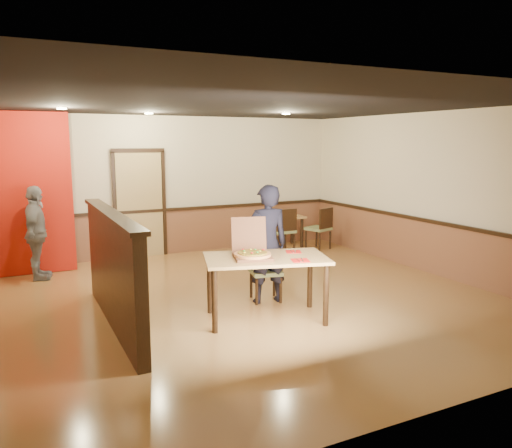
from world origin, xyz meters
The scene contains 26 objects.
floor centered at (0.00, 0.00, 0.00)m, with size 7.00×7.00×0.00m, color #A57440.
ceiling centered at (0.00, 0.00, 2.80)m, with size 7.00×7.00×0.00m, color black.
wall_back centered at (0.00, 3.50, 1.40)m, with size 7.00×7.00×0.00m, color beige.
wall_right centered at (3.50, 0.00, 1.40)m, with size 7.00×7.00×0.00m, color beige.
wainscot_back centered at (0.00, 3.47, 0.45)m, with size 7.00×0.04×0.90m, color brown.
chair_rail_back centered at (0.00, 3.45, 0.92)m, with size 7.00×0.06×0.06m, color black.
wainscot_right centered at (3.47, 0.00, 0.45)m, with size 0.04×7.00×0.90m, color brown.
chair_rail_right centered at (3.45, 0.00, 0.92)m, with size 0.06×7.00×0.06m, color black.
back_door centered at (-0.80, 3.46, 1.05)m, with size 0.90×0.06×2.10m, color tan.
booth_partition centered at (-2.00, -0.20, 0.74)m, with size 0.20×3.10×1.44m.
red_accent_panel centered at (-2.90, 3.00, 1.40)m, with size 1.60×0.20×2.78m, color #B7190D.
spot_a centered at (-2.30, 1.80, 2.78)m, with size 0.14×0.14×0.02m, color #FFF6B2.
spot_b centered at (-0.80, 2.50, 2.78)m, with size 0.14×0.14×0.02m, color #FFF6B2.
spot_c centered at (1.40, 1.50, 2.78)m, with size 0.14×0.14×0.02m, color #FFF6B2.
main_table centered at (-0.20, -0.84, 0.72)m, with size 1.74×1.29×0.83m.
diner_chair centered at (0.17, -0.08, 0.47)m, with size 0.51×0.51×0.86m.
side_chair_left centered at (1.89, 2.43, 0.52)m, with size 0.47×0.47×0.95m.
side_chair_right centered at (2.81, 2.44, 0.49)m, with size 0.57×0.57×0.90m.
side_table centered at (2.34, 3.05, 0.51)m, with size 0.68×0.68×0.68m.
diner centered at (0.14, -0.22, 0.85)m, with size 0.62×0.41×1.70m, color black.
passerby centered at (-2.74, 2.54, 0.79)m, with size 0.93×0.38×1.58m, color gray.
pizza_box centered at (-0.37, -0.79, 0.89)m, with size 0.58×0.64×0.48m.
pizza centered at (-0.39, -0.83, 0.88)m, with size 0.47×0.47×0.03m, color #D8934E.
napkin_near centered at (0.09, -1.21, 0.83)m, with size 0.27×0.27×0.01m.
napkin_far centered at (0.26, -0.74, 0.83)m, with size 0.26×0.26×0.01m.
condiment centered at (2.31, 3.01, 0.76)m, with size 0.06×0.06×0.15m, color #9A581C.
Camera 1 is at (-3.06, -6.37, 2.28)m, focal length 35.00 mm.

